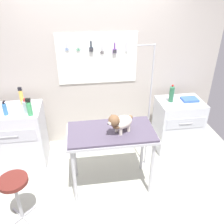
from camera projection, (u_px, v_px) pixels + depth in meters
name	position (u px, v px, depth m)	size (l,w,h in m)	color
ground	(105.00, 193.00, 3.12)	(4.40, 4.00, 0.04)	#A9AB9D
rear_wall_panel	(94.00, 76.00, 3.66)	(4.00, 0.11, 2.30)	#B6ADA4
grooming_table	(111.00, 137.00, 2.88)	(1.08, 0.58, 0.86)	#B7B7BC
grooming_arm	(148.00, 116.00, 3.18)	(0.30, 0.11, 1.81)	#B7B7BC
dog	(120.00, 122.00, 2.73)	(0.35, 0.28, 0.27)	beige
counter_left	(17.00, 137.00, 3.43)	(0.80, 0.58, 0.91)	silver
cabinet_right	(177.00, 125.00, 3.79)	(0.68, 0.54, 0.84)	silver
stool	(15.00, 188.00, 2.54)	(0.32, 0.32, 0.61)	#9E9EA3
shampoo_bottle	(25.00, 107.00, 3.09)	(0.07, 0.07, 0.21)	#A8BBBF
spray_bottle_short	(29.00, 108.00, 3.02)	(0.07, 0.07, 0.24)	#42A563
pump_bottle_white	(5.00, 109.00, 3.04)	(0.06, 0.06, 0.20)	teal
detangler_spray	(21.00, 97.00, 3.30)	(0.05, 0.05, 0.26)	gold
soda_bottle	(172.00, 94.00, 3.51)	(0.07, 0.07, 0.27)	#2A6644
supply_tray	(190.00, 99.00, 3.60)	(0.24, 0.18, 0.04)	blue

